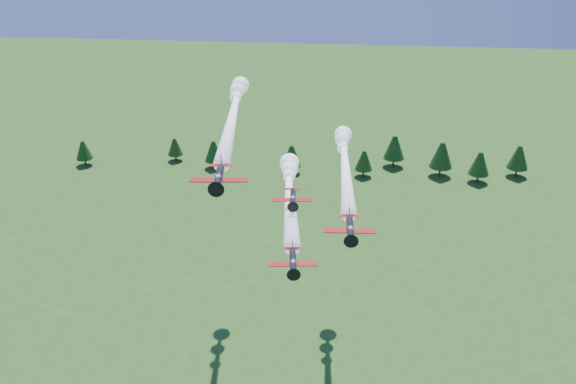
# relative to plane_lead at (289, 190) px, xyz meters

# --- Properties ---
(plane_lead) EXTENTS (9.54, 40.63, 3.70)m
(plane_lead) POSITION_rel_plane_lead_xyz_m (0.00, 0.00, 0.00)
(plane_lead) COLOR black
(plane_lead) RESTS_ON ground
(plane_left) EXTENTS (11.10, 53.90, 3.70)m
(plane_left) POSITION_rel_plane_lead_xyz_m (-11.99, 14.47, 8.81)
(plane_left) COLOR black
(plane_left) RESTS_ON ground
(plane_right) EXTENTS (8.06, 47.60, 3.70)m
(plane_right) POSITION_rel_plane_lead_xyz_m (9.29, 14.80, -0.57)
(plane_right) COLOR black
(plane_right) RESTS_ON ground
(plane_slot) EXTENTS (6.49, 7.04, 2.27)m
(plane_slot) POSITION_rel_plane_lead_xyz_m (1.31, -7.64, 2.35)
(plane_slot) COLOR black
(plane_slot) RESTS_ON ground
(treeline) EXTENTS (174.99, 18.59, 11.67)m
(treeline) POSITION_rel_plane_lead_xyz_m (23.46, 97.10, -32.73)
(treeline) COLOR #382314
(treeline) RESTS_ON ground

